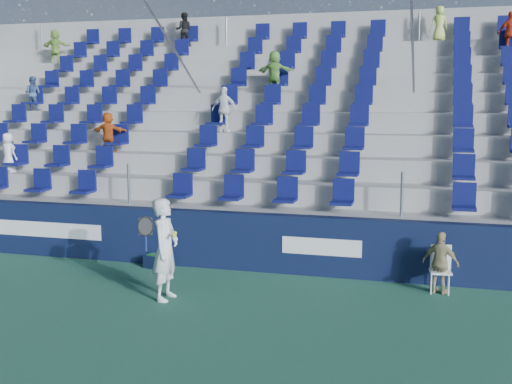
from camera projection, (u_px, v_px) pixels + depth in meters
ground at (197, 319)px, 10.40m from camera, size 70.00×70.00×0.00m
sponsor_wall at (251, 242)px, 13.31m from camera, size 24.00×0.32×1.20m
grandstand at (302, 150)px, 17.95m from camera, size 24.00×8.17×6.63m
tennis_player at (165, 249)px, 11.30m from camera, size 0.69×0.67×1.82m
line_judge_chair at (440, 265)px, 11.83m from camera, size 0.43×0.44×0.87m
line_judge at (441, 263)px, 11.68m from camera, size 0.73×0.49×1.15m
ball_bin at (157, 261)px, 13.53m from camera, size 0.58×0.47×0.28m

